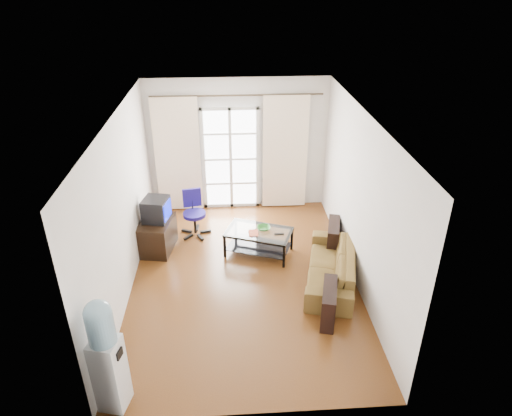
{
  "coord_description": "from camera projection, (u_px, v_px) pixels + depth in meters",
  "views": [
    {
      "loc": [
        -0.2,
        -6.1,
        4.54
      ],
      "look_at": [
        0.22,
        0.35,
        1.1
      ],
      "focal_mm": 32.0,
      "sensor_mm": 36.0,
      "label": 1
    }
  ],
  "objects": [
    {
      "name": "floor",
      "position": [
        244.0,
        277.0,
        7.52
      ],
      "size": [
        5.2,
        5.2,
        0.0
      ],
      "primitive_type": "plane",
      "color": "brown",
      "rests_on": "ground"
    },
    {
      "name": "wall_right",
      "position": [
        360.0,
        201.0,
        6.99
      ],
      "size": [
        0.02,
        5.2,
        2.7
      ],
      "primitive_type": "cube",
      "color": "white",
      "rests_on": "floor"
    },
    {
      "name": "water_cooler",
      "position": [
        106.0,
        354.0,
        4.98
      ],
      "size": [
        0.37,
        0.37,
        1.51
      ],
      "rotation": [
        0.0,
        0.0,
        -0.24
      ],
      "color": "white",
      "rests_on": "floor"
    },
    {
      "name": "book",
      "position": [
        248.0,
        233.0,
        7.86
      ],
      "size": [
        0.18,
        0.23,
        0.02
      ],
      "primitive_type": "imported",
      "rotation": [
        0.0,
        0.0,
        -0.02
      ],
      "color": "maroon",
      "rests_on": "coffee_table"
    },
    {
      "name": "curtain_right",
      "position": [
        285.0,
        153.0,
        9.19
      ],
      "size": [
        0.9,
        0.07,
        2.35
      ],
      "primitive_type": "cube",
      "color": "#FFEBCD",
      "rests_on": "curtain_rod"
    },
    {
      "name": "task_chair",
      "position": [
        195.0,
        222.0,
        8.63
      ],
      "size": [
        0.7,
        0.7,
        0.87
      ],
      "rotation": [
        0.0,
        0.0,
        0.2
      ],
      "color": "black",
      "rests_on": "floor"
    },
    {
      "name": "wall_left",
      "position": [
        122.0,
        208.0,
        6.78
      ],
      "size": [
        0.02,
        5.2,
        2.7
      ],
      "primitive_type": "cube",
      "color": "white",
      "rests_on": "floor"
    },
    {
      "name": "bowl",
      "position": [
        264.0,
        228.0,
        7.97
      ],
      "size": [
        0.26,
        0.26,
        0.06
      ],
      "primitive_type": "imported",
      "rotation": [
        0.0,
        0.0,
        0.05
      ],
      "color": "#37995B",
      "rests_on": "coffee_table"
    },
    {
      "name": "curtain_left",
      "position": [
        178.0,
        156.0,
        9.07
      ],
      "size": [
        0.9,
        0.07,
        2.35
      ],
      "primitive_type": "cube",
      "color": "#FFEBCD",
      "rests_on": "curtain_rod"
    },
    {
      "name": "tv_stand",
      "position": [
        157.0,
        235.0,
        8.14
      ],
      "size": [
        0.65,
        0.86,
        0.58
      ],
      "primitive_type": "cube",
      "rotation": [
        0.0,
        0.0,
        -0.17
      ],
      "color": "black",
      "rests_on": "floor"
    },
    {
      "name": "ceiling",
      "position": [
        241.0,
        118.0,
        6.25
      ],
      "size": [
        5.2,
        5.2,
        0.0
      ],
      "primitive_type": "plane",
      "rotation": [
        3.14,
        0.0,
        0.0
      ],
      "color": "white",
      "rests_on": "wall_back"
    },
    {
      "name": "coffee_table",
      "position": [
        259.0,
        239.0,
        8.02
      ],
      "size": [
        1.28,
        1.0,
        0.46
      ],
      "rotation": [
        0.0,
        0.0,
        -0.36
      ],
      "color": "silver",
      "rests_on": "floor"
    },
    {
      "name": "crt_tv",
      "position": [
        155.0,
        209.0,
        7.97
      ],
      "size": [
        0.51,
        0.52,
        0.41
      ],
      "rotation": [
        0.0,
        0.0,
        -0.21
      ],
      "color": "black",
      "rests_on": "tv_stand"
    },
    {
      "name": "french_door",
      "position": [
        231.0,
        159.0,
        9.25
      ],
      "size": [
        1.16,
        0.06,
        2.15
      ],
      "color": "white",
      "rests_on": "wall_back"
    },
    {
      "name": "remote",
      "position": [
        279.0,
        234.0,
        7.83
      ],
      "size": [
        0.16,
        0.05,
        0.02
      ],
      "primitive_type": "cube",
      "rotation": [
        0.0,
        0.0,
        0.01
      ],
      "color": "black",
      "rests_on": "coffee_table"
    },
    {
      "name": "wall_back",
      "position": [
        238.0,
        145.0,
        9.17
      ],
      "size": [
        3.6,
        0.02,
        2.7
      ],
      "primitive_type": "cube",
      "color": "white",
      "rests_on": "floor"
    },
    {
      "name": "radiator",
      "position": [
        277.0,
        192.0,
        9.61
      ],
      "size": [
        0.64,
        0.12,
        0.64
      ],
      "primitive_type": "cube",
      "color": "gray",
      "rests_on": "floor"
    },
    {
      "name": "sofa",
      "position": [
        331.0,
        266.0,
        7.34
      ],
      "size": [
        2.17,
        1.58,
        0.54
      ],
      "primitive_type": "imported",
      "rotation": [
        0.0,
        0.0,
        -1.82
      ],
      "color": "olive",
      "rests_on": "floor"
    },
    {
      "name": "wall_front",
      "position": [
        253.0,
        324.0,
        4.59
      ],
      "size": [
        3.6,
        0.02,
        2.7
      ],
      "primitive_type": "cube",
      "color": "white",
      "rests_on": "floor"
    },
    {
      "name": "curtain_rod",
      "position": [
        237.0,
        95.0,
        8.6
      ],
      "size": [
        3.3,
        0.04,
        0.04
      ],
      "primitive_type": "cylinder",
      "rotation": [
        0.0,
        1.57,
        0.0
      ],
      "color": "#4C3F2D",
      "rests_on": "wall_back"
    }
  ]
}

